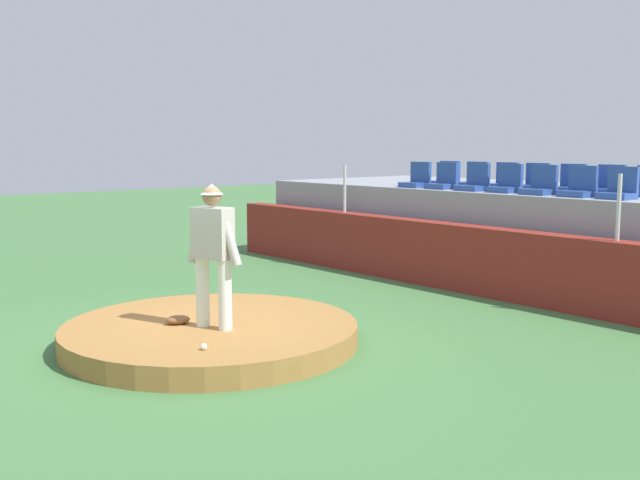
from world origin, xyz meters
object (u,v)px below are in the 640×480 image
at_px(stadium_chair_8, 474,179).
at_px(stadium_chair_10, 535,182).
at_px(stadium_chair_1, 444,181).
at_px(stadium_chair_3, 507,184).
at_px(baseball, 204,347).
at_px(stadium_chair_0, 417,179).
at_px(stadium_chair_11, 570,184).
at_px(stadium_chair_12, 608,185).
at_px(stadium_chair_2, 475,182).
at_px(stadium_chair_7, 447,178).
at_px(stadium_chair_9, 504,180).
at_px(stadium_chair_6, 619,189).
at_px(fielding_glove, 178,320).
at_px(pitcher, 213,245).
at_px(stadium_chair_5, 579,187).
at_px(stadium_chair_4, 541,185).

xyz_separation_m(stadium_chair_8, stadium_chair_10, (1.38, -0.00, 0.00)).
bearing_deg(stadium_chair_1, stadium_chair_3, -178.87).
relative_size(baseball, stadium_chair_0, 0.15).
distance_m(stadium_chair_0, stadium_chair_11, 2.94).
distance_m(stadium_chair_10, stadium_chair_12, 1.43).
height_order(stadium_chair_2, stadium_chair_11, same).
bearing_deg(stadium_chair_7, stadium_chair_9, -179.75).
bearing_deg(stadium_chair_2, stadium_chair_6, -179.08).
distance_m(fielding_glove, stadium_chair_0, 6.82).
bearing_deg(pitcher, stadium_chair_1, 86.19).
bearing_deg(pitcher, stadium_chair_5, 60.56).
bearing_deg(fielding_glove, stadium_chair_7, 34.38).
bearing_deg(baseball, stadium_chair_7, 112.00).
relative_size(stadium_chair_2, stadium_chair_11, 1.00).
bearing_deg(stadium_chair_5, stadium_chair_3, -0.20).
height_order(baseball, stadium_chair_7, stadium_chair_7).
relative_size(pitcher, baseball, 23.81).
height_order(stadium_chair_5, stadium_chair_10, same).
xyz_separation_m(fielding_glove, stadium_chair_2, (-0.45, 6.40, 1.49)).
height_order(stadium_chair_1, stadium_chair_4, same).
relative_size(stadium_chair_1, stadium_chair_3, 1.00).
distance_m(pitcher, stadium_chair_1, 6.41).
relative_size(stadium_chair_6, stadium_chair_11, 1.00).
relative_size(stadium_chair_0, stadium_chair_10, 1.00).
bearing_deg(stadium_chair_8, baseball, 107.29).
xyz_separation_m(stadium_chair_6, stadium_chair_9, (-2.77, 0.89, 0.00)).
relative_size(stadium_chair_3, stadium_chair_9, 1.00).
relative_size(pitcher, stadium_chair_5, 3.52).
xyz_separation_m(stadium_chair_6, stadium_chair_12, (-0.66, 0.88, 0.00)).
relative_size(stadium_chair_2, stadium_chair_5, 1.00).
bearing_deg(stadium_chair_3, stadium_chair_4, 176.70).
height_order(stadium_chair_8, stadium_chair_12, same).
bearing_deg(stadium_chair_5, stadium_chair_0, 0.69).
relative_size(stadium_chair_4, stadium_chair_6, 1.00).
relative_size(fielding_glove, stadium_chair_1, 0.60).
xyz_separation_m(stadium_chair_2, stadium_chair_8, (-0.73, 0.92, 0.00)).
height_order(stadium_chair_2, stadium_chair_10, same).
distance_m(stadium_chair_2, stadium_chair_5, 2.08).
distance_m(fielding_glove, stadium_chair_2, 6.59).
bearing_deg(stadium_chair_6, baseball, 80.97).
distance_m(pitcher, stadium_chair_9, 7.17).
relative_size(fielding_glove, stadium_chair_5, 0.60).
distance_m(stadium_chair_6, stadium_chair_9, 2.91).
height_order(stadium_chair_3, stadium_chair_6, same).
relative_size(stadium_chair_7, stadium_chair_9, 1.00).
relative_size(stadium_chair_6, stadium_chair_10, 1.00).
height_order(stadium_chair_0, stadium_chair_12, same).
relative_size(pitcher, stadium_chair_7, 3.52).
bearing_deg(stadium_chair_10, stadium_chair_5, 148.16).
relative_size(fielding_glove, stadium_chair_12, 0.60).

